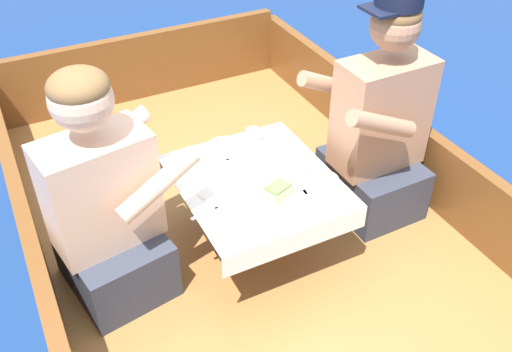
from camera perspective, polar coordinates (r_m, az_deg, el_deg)
ground_plane at (r=2.84m, az=-0.98°, el=-8.93°), size 60.00×60.00×0.00m
boat_deck at (r=2.76m, az=-1.00°, el=-7.18°), size 1.86×2.92×0.24m
gunwale_port at (r=2.41m, az=-20.92°, el=-8.43°), size 0.06×2.92×0.36m
gunwale_starboard at (r=2.98m, az=14.73°, el=2.71°), size 0.06×2.92×0.36m
bow_coaming at (r=3.68m, az=-11.06°, el=10.81°), size 1.74×0.06×0.41m
cockpit_table at (r=2.39m, az=-0.00°, el=-1.15°), size 0.62×0.70×0.36m
person_port at (r=2.24m, az=-14.84°, el=-3.08°), size 0.57×0.52×0.98m
person_starboard at (r=2.61m, az=12.11°, el=4.51°), size 0.53×0.45×1.06m
plate_sandwich at (r=2.27m, az=2.17°, el=-2.00°), size 0.20×0.20×0.01m
plate_bread at (r=2.31m, az=-3.88°, el=-1.26°), size 0.17×0.17×0.01m
sandwich at (r=2.26m, az=2.18°, el=-1.46°), size 0.13×0.12×0.05m
bowl_port_near at (r=2.33m, az=6.76°, el=-0.63°), size 0.12×0.12×0.04m
bowl_starboard_near at (r=2.10m, az=-1.97°, el=-5.28°), size 0.15×0.15×0.04m
bowl_center_far at (r=2.52m, az=-3.22°, el=2.87°), size 0.13×0.13×0.04m
bowl_port_far at (r=2.47m, az=0.67°, el=2.16°), size 0.12×0.12×0.04m
coffee_cup_port at (r=2.57m, az=-0.26°, el=4.06°), size 0.10×0.07×0.06m
coffee_cup_starboard at (r=2.38m, az=4.24°, el=0.73°), size 0.09×0.06×0.06m
coffee_cup_center at (r=2.46m, az=-7.16°, el=1.81°), size 0.10×0.07×0.05m
utensil_knife_starboard at (r=2.21m, az=-4.60°, el=-3.49°), size 0.17×0.04×0.00m
utensil_knife_port at (r=2.44m, az=2.63°, el=1.08°), size 0.07×0.16×0.00m
utensil_fork_port at (r=2.27m, az=5.49°, el=-2.38°), size 0.03×0.17×0.00m
utensil_fork_starboard at (r=2.47m, az=-1.92°, el=1.50°), size 0.14×0.12×0.00m
utensil_spoon_port at (r=2.21m, az=-3.92°, el=-3.62°), size 0.08×0.16×0.01m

